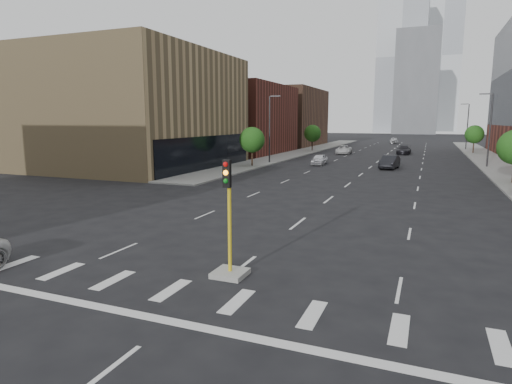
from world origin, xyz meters
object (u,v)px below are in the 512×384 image
Objects in this scene: car_near_left at (319,159)px; car_far_left at (344,150)px; car_mid_right at (390,162)px; car_distant at (394,141)px; median_traffic_signal at (230,251)px; car_deep_right at (404,150)px.

car_far_left is at bearing 89.86° from car_near_left.
car_distant is (-4.03, 60.10, -0.01)m from car_mid_right.
car_deep_right is (2.67, 64.84, -0.23)m from median_traffic_signal.
car_deep_right is at bearing 66.73° from car_near_left.
median_traffic_signal is 42.07m from car_near_left.
median_traffic_signal reaches higher than car_far_left.
car_mid_right is 24.55m from car_deep_right.
car_deep_right is 35.82m from car_distant.
car_near_left is 0.89× the size of car_distant.
car_deep_right is (9.34, 23.30, 0.03)m from car_near_left.
car_mid_right is at bearing 86.66° from median_traffic_signal.
car_near_left is 9.11m from car_mid_right.
car_distant reaches higher than car_far_left.
car_far_left is 39.25m from car_distant.
car_deep_right is 1.10× the size of car_distant.
car_far_left is 1.02× the size of car_deep_right.
car_near_left is at bearing 178.38° from car_mid_right.
car_distant is at bearing 90.95° from median_traffic_signal.
car_mid_right reaches higher than car_far_left.
car_far_left is (-9.47, 21.23, -0.07)m from car_mid_right.
car_mid_right reaches higher than car_near_left.
median_traffic_signal is at bearing -82.31° from car_near_left.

